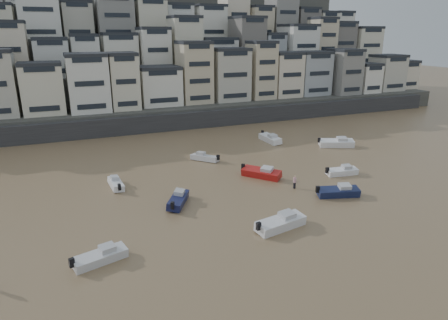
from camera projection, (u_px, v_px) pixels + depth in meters
name	position (u px, v px, depth m)	size (l,w,h in m)	color
harbor_wall	(163.00, 122.00, 82.57)	(140.00, 3.00, 3.50)	#38383A
hillside	(143.00, 55.00, 115.84)	(141.04, 66.00, 50.00)	#4C4C47
boat_a	(281.00, 221.00, 41.33)	(6.21, 2.03, 1.69)	silver
boat_b	(338.00, 190.00, 49.53)	(5.65, 1.85, 1.54)	#151D42
boat_c	(178.00, 198.00, 47.25)	(5.48, 1.79, 1.49)	#151A43
boat_d	(342.00, 170.00, 57.01)	(5.01, 1.64, 1.37)	white
boat_e	(261.00, 172.00, 55.95)	(6.07, 1.99, 1.66)	#A61614
boat_f	(116.00, 182.00, 52.46)	(4.85, 1.59, 1.32)	white
boat_g	(337.00, 142.00, 70.91)	(6.62, 2.17, 1.81)	white
boat_h	(205.00, 156.00, 63.34)	(5.00, 1.64, 1.36)	silver
boat_i	(270.00, 137.00, 74.12)	(6.27, 2.05, 1.71)	white
boat_j	(100.00, 255.00, 35.25)	(5.20, 1.70, 1.42)	silver
person_pink	(295.00, 182.00, 52.02)	(0.44, 0.44, 1.74)	#CF92A0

